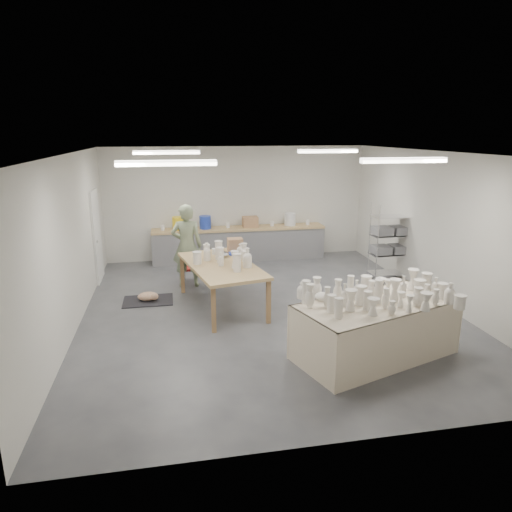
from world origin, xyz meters
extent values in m
plane|color=#424449|center=(0.00, 0.00, 0.00)|extent=(8.00, 8.00, 0.00)
cube|color=white|center=(0.00, 0.00, 2.99)|extent=(7.00, 8.00, 0.02)
cube|color=silver|center=(0.00, 4.00, 1.50)|extent=(7.00, 0.02, 3.00)
cube|color=silver|center=(0.00, -4.00, 1.50)|extent=(7.00, 0.02, 3.00)
cube|color=silver|center=(-3.50, 0.00, 1.50)|extent=(0.02, 8.00, 3.00)
cube|color=silver|center=(3.50, 0.00, 1.50)|extent=(0.02, 8.00, 3.00)
cube|color=white|center=(-3.47, 2.60, 1.05)|extent=(0.05, 0.90, 2.10)
cube|color=white|center=(-1.80, -1.50, 2.94)|extent=(1.40, 0.12, 0.08)
cube|color=white|center=(1.80, -1.50, 2.94)|extent=(1.40, 0.12, 0.08)
cube|color=white|center=(-1.80, 2.00, 2.94)|extent=(1.40, 0.12, 0.08)
cube|color=white|center=(1.80, 2.00, 2.94)|extent=(1.40, 0.12, 0.08)
cube|color=tan|center=(0.00, 3.68, 0.87)|extent=(4.60, 0.60, 0.06)
cube|color=slate|center=(0.00, 3.68, 0.42)|extent=(4.60, 0.55, 0.84)
cylinder|color=yellow|center=(-1.60, 3.68, 1.07)|extent=(0.30, 0.30, 0.34)
cylinder|color=#203AB1|center=(-0.90, 3.68, 1.07)|extent=(0.30, 0.30, 0.34)
cylinder|color=white|center=(1.40, 3.68, 1.07)|extent=(0.30, 0.30, 0.34)
cube|color=#9E6E4C|center=(0.30, 3.68, 1.04)|extent=(0.40, 0.30, 0.28)
cylinder|color=white|center=(-2.00, 3.68, 0.97)|extent=(0.10, 0.10, 0.14)
cylinder|color=white|center=(-0.30, 3.68, 0.97)|extent=(0.10, 0.10, 0.14)
cylinder|color=white|center=(0.90, 3.68, 0.97)|extent=(0.10, 0.10, 0.14)
cylinder|color=white|center=(1.90, 3.68, 0.97)|extent=(0.10, 0.10, 0.14)
cylinder|color=silver|center=(2.78, 1.18, 0.90)|extent=(0.02, 0.02, 1.80)
cylinder|color=silver|center=(3.62, 1.18, 0.90)|extent=(0.02, 0.02, 1.80)
cylinder|color=silver|center=(2.78, 1.62, 0.90)|extent=(0.02, 0.02, 1.80)
cylinder|color=silver|center=(3.62, 1.62, 0.90)|extent=(0.02, 0.02, 1.80)
cube|color=silver|center=(3.20, 1.40, 0.15)|extent=(0.88, 0.48, 0.02)
cube|color=silver|center=(3.20, 1.40, 0.60)|extent=(0.88, 0.48, 0.02)
cube|color=silver|center=(3.20, 1.40, 1.05)|extent=(0.88, 0.48, 0.02)
cube|color=silver|center=(3.20, 1.40, 1.50)|extent=(0.88, 0.48, 0.02)
cube|color=slate|center=(2.98, 1.40, 0.72)|extent=(0.38, 0.42, 0.18)
cube|color=slate|center=(3.42, 1.40, 0.72)|extent=(0.38, 0.42, 0.18)
cube|color=slate|center=(2.98, 1.40, 1.17)|extent=(0.38, 0.42, 0.18)
cube|color=slate|center=(3.42, 1.40, 1.17)|extent=(0.38, 0.42, 0.18)
cube|color=olive|center=(1.22, -2.13, 0.38)|extent=(2.40, 1.65, 0.77)
cube|color=beige|center=(1.22, -2.13, 0.85)|extent=(2.71, 1.89, 0.03)
cube|color=beige|center=(1.22, -2.69, 0.43)|extent=(2.35, 0.82, 0.87)
cube|color=beige|center=(1.22, -1.57, 0.43)|extent=(2.35, 0.82, 0.87)
cube|color=tan|center=(-0.86, 0.37, 0.85)|extent=(1.63, 2.54, 0.06)
cube|color=olive|center=(-1.38, -0.74, 0.41)|extent=(0.08, 0.08, 0.82)
cube|color=olive|center=(-0.35, -0.74, 0.41)|extent=(0.08, 0.08, 0.82)
cube|color=olive|center=(-1.38, 1.47, 0.41)|extent=(0.08, 0.08, 0.82)
cube|color=olive|center=(-0.35, 1.47, 0.41)|extent=(0.08, 0.08, 0.82)
ellipsoid|color=silver|center=(-0.76, 0.90, 0.93)|extent=(0.26, 0.26, 0.12)
cylinder|color=#203AB1|center=(-0.53, 1.05, 0.89)|extent=(0.26, 0.26, 0.03)
cylinder|color=white|center=(-0.91, 1.14, 0.94)|extent=(0.11, 0.11, 0.12)
cube|color=#9E6E4C|center=(-0.45, 1.30, 1.02)|extent=(0.32, 0.26, 0.28)
cube|color=black|center=(-2.32, 0.94, 0.01)|extent=(1.00, 0.70, 0.02)
ellipsoid|color=white|center=(-2.32, 0.94, 0.11)|extent=(0.45, 0.34, 0.17)
sphere|color=white|center=(-2.18, 0.84, 0.12)|extent=(0.15, 0.15, 0.15)
imported|color=gray|center=(-1.46, 1.78, 0.93)|extent=(0.73, 0.54, 1.86)
cylinder|color=red|center=(-1.46, 2.05, 0.32)|extent=(0.40, 0.40, 0.04)
cylinder|color=silver|center=(-1.31, 2.03, 0.15)|extent=(0.02, 0.02, 0.31)
cylinder|color=silver|center=(-1.52, 2.19, 0.15)|extent=(0.02, 0.02, 0.31)
cylinder|color=silver|center=(-1.55, 1.93, 0.15)|extent=(0.02, 0.02, 0.31)
camera|label=1|loc=(-1.78, -8.12, 3.37)|focal=32.00mm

